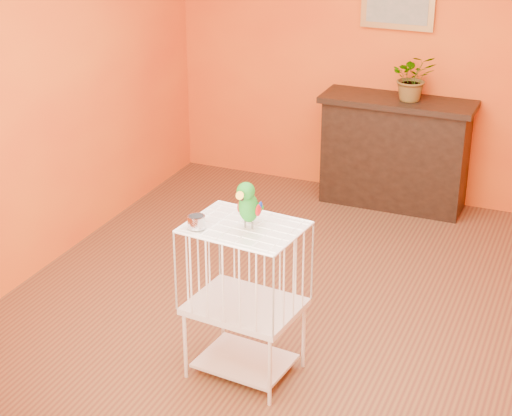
% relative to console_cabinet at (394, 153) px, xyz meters
% --- Properties ---
extents(ground, '(4.50, 4.50, 0.00)m').
position_rel_console_cabinet_xyz_m(ground, '(-0.10, -2.02, -0.48)').
color(ground, brown).
rests_on(ground, ground).
extents(room_shell, '(4.50, 4.50, 4.50)m').
position_rel_console_cabinet_xyz_m(room_shell, '(-0.10, -2.02, 1.10)').
color(room_shell, orange).
rests_on(room_shell, ground).
extents(console_cabinet, '(1.29, 0.47, 0.96)m').
position_rel_console_cabinet_xyz_m(console_cabinet, '(0.00, 0.00, 0.00)').
color(console_cabinet, black).
rests_on(console_cabinet, ground).
extents(potted_plant, '(0.48, 0.50, 0.31)m').
position_rel_console_cabinet_xyz_m(potted_plant, '(0.11, 0.04, 0.63)').
color(potted_plant, '#26722D').
rests_on(potted_plant, console_cabinet).
extents(birdcage, '(0.68, 0.55, 0.98)m').
position_rel_console_cabinet_xyz_m(birdcage, '(-0.16, -2.85, 0.03)').
color(birdcage, silver).
rests_on(birdcage, ground).
extents(feed_cup, '(0.10, 0.10, 0.07)m').
position_rel_console_cabinet_xyz_m(feed_cup, '(-0.39, -2.98, 0.54)').
color(feed_cup, silver).
rests_on(feed_cup, birdcage).
extents(parrot, '(0.14, 0.26, 0.29)m').
position_rel_console_cabinet_xyz_m(parrot, '(-0.13, -2.86, 0.64)').
color(parrot, '#59544C').
rests_on(parrot, birdcage).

